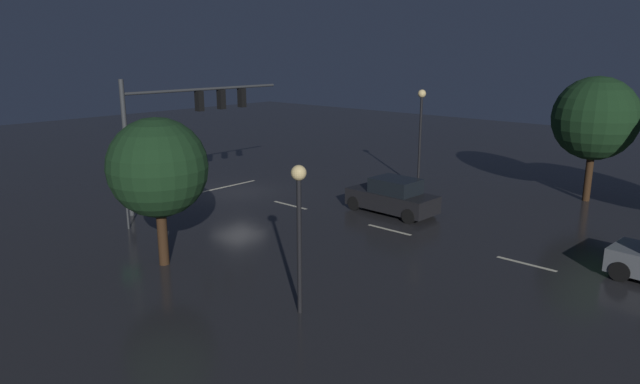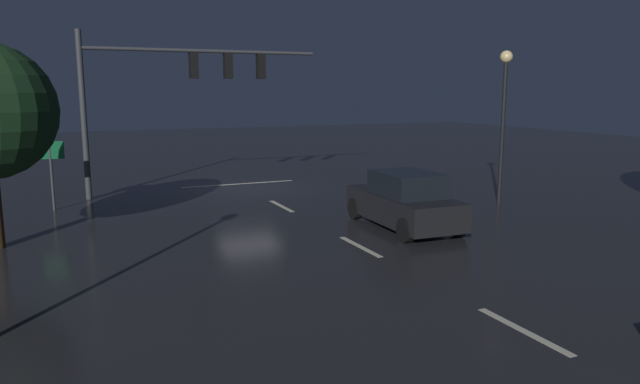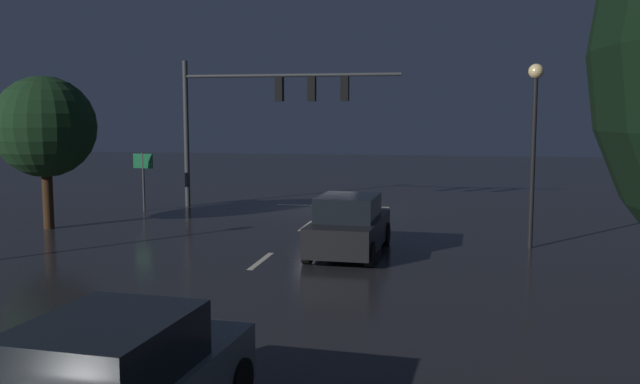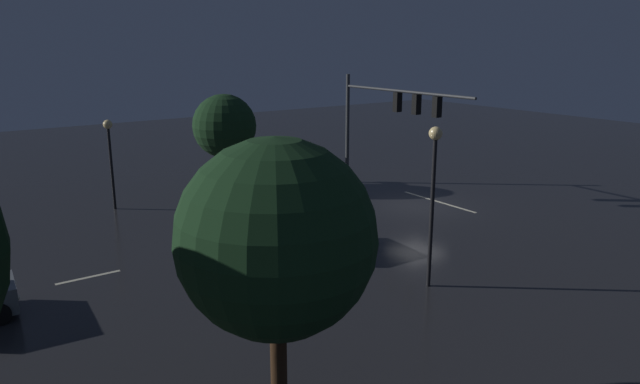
{
  "view_description": "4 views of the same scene",
  "coord_description": "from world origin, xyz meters",
  "px_view_note": "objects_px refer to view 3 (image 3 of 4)",
  "views": [
    {
      "loc": [
        19.32,
        23.28,
        7.5
      ],
      "look_at": [
        0.32,
        6.28,
        1.12
      ],
      "focal_mm": 31.87,
      "sensor_mm": 36.0,
      "label": 1
    },
    {
      "loc": [
        7.06,
        23.28,
        4.08
      ],
      "look_at": [
        0.14,
        7.7,
        1.11
      ],
      "focal_mm": 32.93,
      "sensor_mm": 36.0,
      "label": 2
    },
    {
      "loc": [
        -4.97,
        27.59,
        3.97
      ],
      "look_at": [
        -1.09,
        7.12,
        1.6
      ],
      "focal_mm": 38.17,
      "sensor_mm": 36.0,
      "label": 3
    },
    {
      "loc": [
        -20.53,
        20.47,
        8.09
      ],
      "look_at": [
        -0.7,
        6.51,
        1.85
      ],
      "focal_mm": 33.12,
      "sensor_mm": 36.0,
      "label": 4
    }
  ],
  "objects_px": {
    "car_approaching": "(349,226)",
    "route_sign": "(143,169)",
    "tree_right_near": "(45,127)",
    "traffic_signal_assembly": "(264,102)",
    "street_lamp_left_kerb": "(534,121)"
  },
  "relations": [
    {
      "from": "traffic_signal_assembly",
      "to": "tree_right_near",
      "type": "height_order",
      "value": "traffic_signal_assembly"
    },
    {
      "from": "traffic_signal_assembly",
      "to": "tree_right_near",
      "type": "xyz_separation_m",
      "value": [
        6.03,
        6.56,
        -0.96
      ]
    },
    {
      "from": "car_approaching",
      "to": "route_sign",
      "type": "bearing_deg",
      "value": -36.41
    },
    {
      "from": "route_sign",
      "to": "car_approaching",
      "type": "bearing_deg",
      "value": 143.59
    },
    {
      "from": "route_sign",
      "to": "tree_right_near",
      "type": "xyz_separation_m",
      "value": [
        1.33,
        4.76,
        1.79
      ]
    },
    {
      "from": "car_approaching",
      "to": "street_lamp_left_kerb",
      "type": "height_order",
      "value": "street_lamp_left_kerb"
    },
    {
      "from": "street_lamp_left_kerb",
      "to": "tree_right_near",
      "type": "xyz_separation_m",
      "value": [
        16.15,
        -0.47,
        -0.23
      ]
    },
    {
      "from": "street_lamp_left_kerb",
      "to": "traffic_signal_assembly",
      "type": "bearing_deg",
      "value": -34.78
    },
    {
      "from": "tree_right_near",
      "to": "street_lamp_left_kerb",
      "type": "bearing_deg",
      "value": 178.33
    },
    {
      "from": "route_sign",
      "to": "tree_right_near",
      "type": "relative_size",
      "value": 0.46
    },
    {
      "from": "traffic_signal_assembly",
      "to": "route_sign",
      "type": "height_order",
      "value": "traffic_signal_assembly"
    },
    {
      "from": "car_approaching",
      "to": "route_sign",
      "type": "distance_m",
      "value": 11.99
    },
    {
      "from": "traffic_signal_assembly",
      "to": "street_lamp_left_kerb",
      "type": "height_order",
      "value": "traffic_signal_assembly"
    },
    {
      "from": "traffic_signal_assembly",
      "to": "tree_right_near",
      "type": "relative_size",
      "value": 1.76
    },
    {
      "from": "traffic_signal_assembly",
      "to": "route_sign",
      "type": "xyz_separation_m",
      "value": [
        4.7,
        1.8,
        -2.76
      ]
    }
  ]
}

